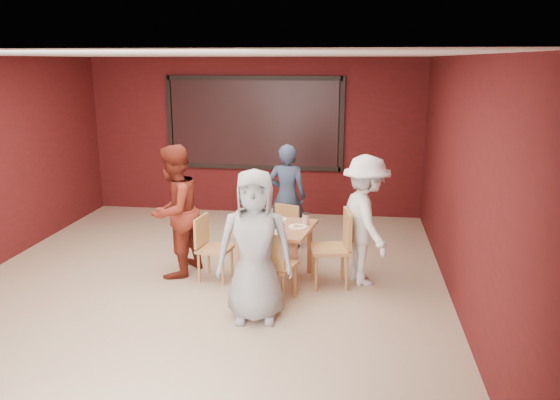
# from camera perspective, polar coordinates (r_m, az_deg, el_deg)

# --- Properties ---
(floor) EXTENTS (7.00, 7.00, 0.00)m
(floor) POSITION_cam_1_polar(r_m,az_deg,el_deg) (6.96, -7.94, -8.94)
(floor) COLOR tan
(floor) RESTS_ON ground
(window_blinds) EXTENTS (3.00, 0.02, 1.50)m
(window_blinds) POSITION_cam_1_polar(r_m,az_deg,el_deg) (9.81, -2.75, 8.00)
(window_blinds) COLOR black
(dining_table) EXTENTS (1.04, 1.04, 0.87)m
(dining_table) POSITION_cam_1_polar(r_m,az_deg,el_deg) (6.88, -0.53, -3.41)
(dining_table) COLOR #B26E49
(dining_table) RESTS_ON floor
(chair_front) EXTENTS (0.54, 0.54, 0.89)m
(chair_front) POSITION_cam_1_polar(r_m,az_deg,el_deg) (6.27, -0.81, -6.53)
(chair_front) COLOR #B87147
(chair_front) RESTS_ON floor
(chair_back) EXTENTS (0.47, 0.47, 0.77)m
(chair_back) POSITION_cam_1_polar(r_m,az_deg,el_deg) (7.68, 0.40, -3.08)
(chair_back) COLOR #B87147
(chair_back) RESTS_ON floor
(chair_left) EXTENTS (0.45, 0.45, 0.83)m
(chair_left) POSITION_cam_1_polar(r_m,az_deg,el_deg) (7.03, -7.35, -4.59)
(chair_left) COLOR #B87147
(chair_left) RESTS_ON floor
(chair_right) EXTENTS (0.54, 0.54, 0.96)m
(chair_right) POSITION_cam_1_polar(r_m,az_deg,el_deg) (6.79, 5.94, -4.56)
(chair_right) COLOR #B87147
(chair_right) RESTS_ON floor
(diner_front) EXTENTS (0.87, 0.62, 1.66)m
(diner_front) POSITION_cam_1_polar(r_m,az_deg,el_deg) (5.80, -2.66, -4.84)
(diner_front) COLOR #999999
(diner_front) RESTS_ON floor
(diner_back) EXTENTS (0.59, 0.41, 1.57)m
(diner_back) POSITION_cam_1_polar(r_m,az_deg,el_deg) (8.08, 0.72, 0.37)
(diner_back) COLOR #2F3A54
(diner_back) RESTS_ON floor
(diner_left) EXTENTS (0.85, 0.98, 1.72)m
(diner_left) POSITION_cam_1_polar(r_m,az_deg,el_deg) (7.14, -11.01, -1.17)
(diner_left) COLOR maroon
(diner_left) RESTS_ON floor
(diner_right) EXTENTS (0.94, 1.20, 1.63)m
(diner_right) POSITION_cam_1_polar(r_m,az_deg,el_deg) (6.85, 8.92, -2.11)
(diner_right) COLOR white
(diner_right) RESTS_ON floor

